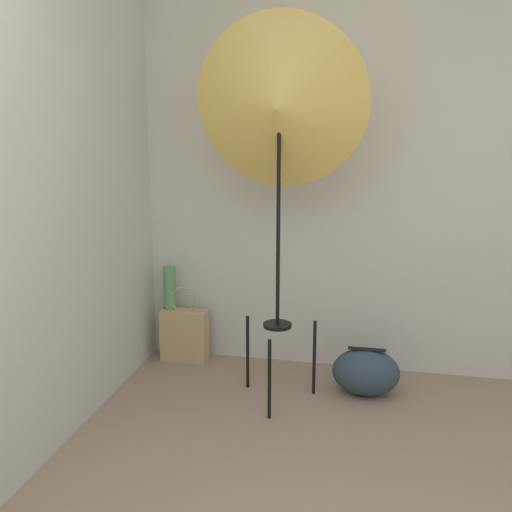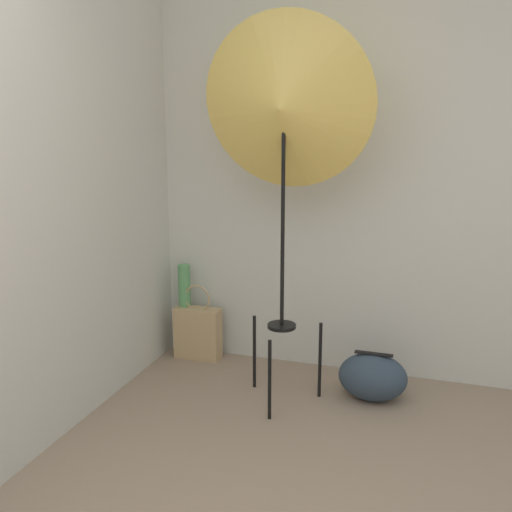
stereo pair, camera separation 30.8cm
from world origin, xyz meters
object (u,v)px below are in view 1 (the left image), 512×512
photo_umbrella (279,108)px  duffel_bag (366,372)px  paper_roll (171,313)px  tote_bag (185,335)px

photo_umbrella → duffel_bag: 1.62m
photo_umbrella → paper_roll: 1.64m
duffel_bag → paper_roll: size_ratio=0.62×
tote_bag → paper_roll: size_ratio=0.81×
duffel_bag → paper_roll: paper_roll is taller
paper_roll → tote_bag: bearing=-14.0°
tote_bag → paper_roll: bearing=166.0°
photo_umbrella → duffel_bag: bearing=19.2°
duffel_bag → paper_roll: (-1.33, 0.28, 0.18)m
photo_umbrella → tote_bag: photo_umbrella is taller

